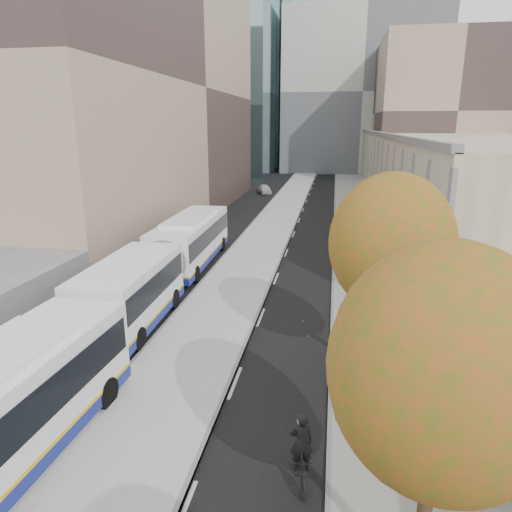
% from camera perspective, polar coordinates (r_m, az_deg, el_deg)
% --- Properties ---
extents(bus_platform, '(4.25, 150.00, 0.15)m').
position_cam_1_polar(bus_platform, '(38.93, 1.32, 2.63)').
color(bus_platform, '#ABABAB').
rests_on(bus_platform, ground).
extents(sidewalk, '(4.75, 150.00, 0.08)m').
position_cam_1_polar(sidewalk, '(38.64, 13.14, 2.05)').
color(sidewalk, gray).
rests_on(sidewalk, ground).
extents(building_tan, '(18.00, 92.00, 8.00)m').
position_cam_1_polar(building_tan, '(68.10, 21.80, 10.63)').
color(building_tan, tan).
rests_on(building_tan, ground).
extents(building_midrise, '(24.00, 46.00, 25.00)m').
position_cam_1_polar(building_midrise, '(49.82, -20.45, 19.01)').
color(building_midrise, tan).
rests_on(building_midrise, ground).
extents(building_far_block, '(30.00, 18.00, 30.00)m').
position_cam_1_polar(building_far_block, '(98.75, 12.92, 19.10)').
color(building_far_block, '#AEACA0').
rests_on(building_far_block, ground).
extents(bus_shelter, '(1.90, 4.40, 2.53)m').
position_cam_1_polar(bus_shelter, '(15.66, 24.21, -11.72)').
color(bus_shelter, '#383A3F').
rests_on(bus_shelter, sidewalk).
extents(tree_b, '(4.00, 4.00, 6.97)m').
position_cam_1_polar(tree_b, '(8.75, 22.26, -13.05)').
color(tree_b, '#312513').
rests_on(tree_b, sidewalk).
extents(tree_c, '(4.20, 4.20, 7.28)m').
position_cam_1_polar(tree_c, '(16.07, 16.52, 1.48)').
color(tree_c, '#312513').
rests_on(tree_c, sidewalk).
extents(bus_far, '(3.18, 18.89, 3.14)m').
position_cam_1_polar(bus_far, '(26.94, -10.61, -0.16)').
color(bus_far, white).
rests_on(bus_far, ground).
extents(cyclist, '(0.80, 1.73, 2.13)m').
position_cam_1_polar(cyclist, '(13.00, 5.62, -23.85)').
color(cyclist, black).
rests_on(cyclist, ground).
extents(distant_car, '(2.63, 3.95, 1.25)m').
position_cam_1_polar(distant_car, '(63.39, 1.07, 8.36)').
color(distant_car, '#BCBCBC').
rests_on(distant_car, ground).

